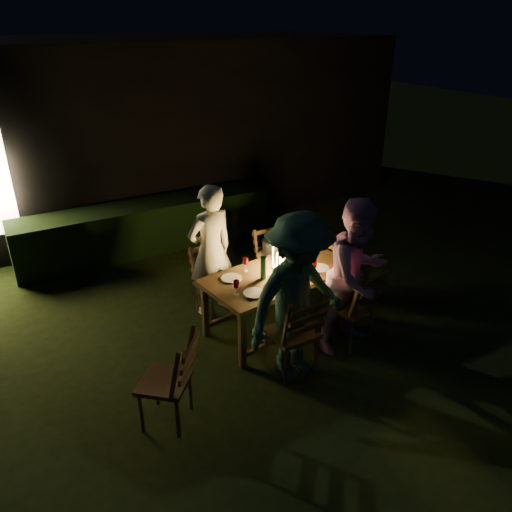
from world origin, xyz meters
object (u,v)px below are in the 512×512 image
chair_far_left (214,293)px  chair_spare (168,395)px  side_table (273,260)px  ice_bucket (274,248)px  chair_near_left (292,346)px  chair_end (347,276)px  person_opp_left (298,299)px  chair_far_right (274,272)px  dining_table (279,278)px  chair_near_right (350,318)px  person_opp_right (357,276)px  bottle_bucket_a (272,246)px  bottle_bucket_b (275,243)px  lantern (280,258)px  bottle_table (263,268)px  person_house_side (211,251)px

chair_far_left → chair_spare: (-1.22, -1.57, 0.02)m
side_table → ice_bucket: 0.18m
chair_far_left → ice_bucket: chair_far_left is taller
chair_near_left → chair_end: bearing=31.6°
person_opp_left → ice_bucket: 1.71m
chair_far_right → ice_bucket: chair_far_right is taller
dining_table → chair_spare: 2.02m
dining_table → chair_near_right: (0.56, -0.70, -0.36)m
person_opp_right → bottle_bucket_a: (-0.27, 1.40, -0.13)m
chair_end → bottle_bucket_a: (-0.93, 0.47, 0.47)m
dining_table → chair_spare: (-1.78, -0.88, -0.38)m
dining_table → side_table: size_ratio=3.10×
chair_near_left → chair_far_left: size_ratio=1.13×
bottle_bucket_a → side_table: bearing=38.7°
bottle_bucket_b → lantern: bearing=-117.2°
person_opp_right → person_opp_left: bearing=-180.0°
bottle_bucket_b → bottle_bucket_a: bearing=-141.3°
chair_far_left → person_opp_left: bearing=86.0°
person_opp_left → lantern: bearing=60.1°
person_opp_left → ice_bucket: (0.67, 1.56, -0.20)m
chair_spare → chair_far_right: bearing=-11.3°
chair_far_right → person_opp_left: (-0.77, -1.71, 0.66)m
chair_near_left → side_table: (0.68, 1.52, 0.23)m
chair_end → person_opp_right: person_opp_right is taller
bottle_table → bottle_bucket_a: bottle_table is taller
side_table → bottle_bucket_a: bearing=-141.3°
chair_near_right → chair_near_left: bearing=172.9°
chair_far_right → person_house_side: person_house_side is taller
chair_near_left → chair_end: size_ratio=1.03×
chair_far_left → lantern: size_ratio=2.73×
chair_end → person_opp_left: bearing=-64.9°
dining_table → lantern: (0.04, 0.06, 0.23)m
chair_near_left → bottle_bucket_a: 1.67m
chair_end → person_opp_right: (-0.65, -0.92, 0.60)m
side_table → dining_table: bearing=-116.2°
chair_near_left → dining_table: bearing=66.6°
chair_spare → person_house_side: 2.11m
person_opp_right → side_table: bearing=90.7°
chair_spare → lantern: size_ratio=2.94×
chair_end → bottle_table: bearing=-90.9°
chair_far_left → person_opp_left: 1.72m
lantern → dining_table: bearing=-126.9°
bottle_table → side_table: bearing=51.0°
chair_far_right → person_opp_right: bearing=89.7°
dining_table → chair_spare: bearing=-161.9°
chair_spare → lantern: lantern is taller
chair_near_right → side_table: bearing=83.8°
chair_end → dining_table: bearing=-90.9°
person_opp_left → bottle_bucket_a: person_opp_left is taller
chair_near_left → person_house_side: (-0.22, 1.58, 0.55)m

